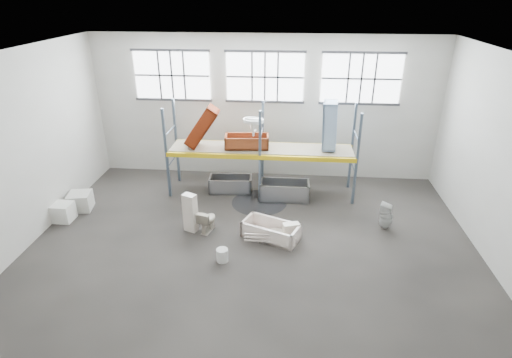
# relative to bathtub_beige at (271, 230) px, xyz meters

# --- Properties ---
(floor) EXTENTS (12.00, 10.00, 0.10)m
(floor) POSITION_rel_bathtub_beige_xyz_m (-0.49, -0.67, -0.28)
(floor) COLOR #4D4742
(floor) RESTS_ON ground
(ceiling) EXTENTS (12.00, 10.00, 0.10)m
(ceiling) POSITION_rel_bathtub_beige_xyz_m (-0.49, -0.67, 4.82)
(ceiling) COLOR silver
(ceiling) RESTS_ON ground
(wall_back) EXTENTS (12.00, 0.10, 5.00)m
(wall_back) POSITION_rel_bathtub_beige_xyz_m (-0.49, 4.38, 2.27)
(wall_back) COLOR beige
(wall_back) RESTS_ON ground
(wall_front) EXTENTS (12.00, 0.10, 5.00)m
(wall_front) POSITION_rel_bathtub_beige_xyz_m (-0.49, -5.72, 2.27)
(wall_front) COLOR #9E9B93
(wall_front) RESTS_ON ground
(wall_left) EXTENTS (0.10, 10.00, 5.00)m
(wall_left) POSITION_rel_bathtub_beige_xyz_m (-6.54, -0.67, 2.27)
(wall_left) COLOR #AEABA2
(wall_left) RESTS_ON ground
(window_left) EXTENTS (2.60, 0.04, 1.60)m
(window_left) POSITION_rel_bathtub_beige_xyz_m (-3.69, 4.27, 3.37)
(window_left) COLOR white
(window_left) RESTS_ON wall_back
(window_mid) EXTENTS (2.60, 0.04, 1.60)m
(window_mid) POSITION_rel_bathtub_beige_xyz_m (-0.49, 4.27, 3.37)
(window_mid) COLOR white
(window_mid) RESTS_ON wall_back
(window_right) EXTENTS (2.60, 0.04, 1.60)m
(window_right) POSITION_rel_bathtub_beige_xyz_m (2.71, 4.27, 3.37)
(window_right) COLOR white
(window_right) RESTS_ON wall_back
(rack_upright_la) EXTENTS (0.08, 0.08, 3.00)m
(rack_upright_la) POSITION_rel_bathtub_beige_xyz_m (-3.49, 2.23, 1.27)
(rack_upright_la) COLOR slate
(rack_upright_la) RESTS_ON floor
(rack_upright_lb) EXTENTS (0.08, 0.08, 3.00)m
(rack_upright_lb) POSITION_rel_bathtub_beige_xyz_m (-3.49, 3.43, 1.27)
(rack_upright_lb) COLOR slate
(rack_upright_lb) RESTS_ON floor
(rack_upright_ma) EXTENTS (0.08, 0.08, 3.00)m
(rack_upright_ma) POSITION_rel_bathtub_beige_xyz_m (-0.49, 2.23, 1.27)
(rack_upright_ma) COLOR slate
(rack_upright_ma) RESTS_ON floor
(rack_upright_mb) EXTENTS (0.08, 0.08, 3.00)m
(rack_upright_mb) POSITION_rel_bathtub_beige_xyz_m (-0.49, 3.43, 1.27)
(rack_upright_mb) COLOR slate
(rack_upright_mb) RESTS_ON floor
(rack_upright_ra) EXTENTS (0.08, 0.08, 3.00)m
(rack_upright_ra) POSITION_rel_bathtub_beige_xyz_m (2.51, 2.23, 1.27)
(rack_upright_ra) COLOR slate
(rack_upright_ra) RESTS_ON floor
(rack_upright_rb) EXTENTS (0.08, 0.08, 3.00)m
(rack_upright_rb) POSITION_rel_bathtub_beige_xyz_m (2.51, 3.43, 1.27)
(rack_upright_rb) COLOR slate
(rack_upright_rb) RESTS_ON floor
(rack_beam_front) EXTENTS (6.00, 0.10, 0.14)m
(rack_beam_front) POSITION_rel_bathtub_beige_xyz_m (-0.49, 2.23, 1.27)
(rack_beam_front) COLOR yellow
(rack_beam_front) RESTS_ON floor
(rack_beam_back) EXTENTS (6.00, 0.10, 0.14)m
(rack_beam_back) POSITION_rel_bathtub_beige_xyz_m (-0.49, 3.43, 1.27)
(rack_beam_back) COLOR yellow
(rack_beam_back) RESTS_ON floor
(shelf_deck) EXTENTS (5.90, 1.10, 0.03)m
(shelf_deck) POSITION_rel_bathtub_beige_xyz_m (-0.49, 2.83, 1.35)
(shelf_deck) COLOR gray
(shelf_deck) RESTS_ON floor
(wet_patch) EXTENTS (1.80, 1.80, 0.00)m
(wet_patch) POSITION_rel_bathtub_beige_xyz_m (-0.49, 2.03, -0.23)
(wet_patch) COLOR black
(wet_patch) RESTS_ON floor
(bathtub_beige) EXTENTS (1.71, 1.27, 0.46)m
(bathtub_beige) POSITION_rel_bathtub_beige_xyz_m (0.00, 0.00, 0.00)
(bathtub_beige) COLOR silver
(bathtub_beige) RESTS_ON floor
(cistern_spare) EXTENTS (0.49, 0.34, 0.42)m
(cistern_spare) POSITION_rel_bathtub_beige_xyz_m (0.55, -0.02, 0.05)
(cistern_spare) COLOR silver
(cistern_spare) RESTS_ON bathtub_beige
(sink_in_tub) EXTENTS (0.55, 0.55, 0.16)m
(sink_in_tub) POSITION_rel_bathtub_beige_xyz_m (0.13, -0.07, -0.07)
(sink_in_tub) COLOR beige
(sink_in_tub) RESTS_ON bathtub_beige
(toilet_beige) EXTENTS (0.56, 0.75, 0.68)m
(toilet_beige) POSITION_rel_bathtub_beige_xyz_m (-1.83, 0.21, 0.11)
(toilet_beige) COLOR beige
(toilet_beige) RESTS_ON floor
(cistern_tall) EXTENTS (0.43, 0.36, 1.14)m
(cistern_tall) POSITION_rel_bathtub_beige_xyz_m (-2.30, 0.19, 0.34)
(cistern_tall) COLOR beige
(cistern_tall) RESTS_ON floor
(toilet_white) EXTENTS (0.47, 0.47, 0.80)m
(toilet_white) POSITION_rel_bathtub_beige_xyz_m (3.26, 0.79, 0.17)
(toilet_white) COLOR silver
(toilet_white) RESTS_ON floor
(steel_tub_left) EXTENTS (1.47, 0.75, 0.52)m
(steel_tub_left) POSITION_rel_bathtub_beige_xyz_m (-1.53, 2.78, 0.03)
(steel_tub_left) COLOR #B1B2B9
(steel_tub_left) RESTS_ON floor
(steel_tub_right) EXTENTS (1.61, 0.76, 0.59)m
(steel_tub_right) POSITION_rel_bathtub_beige_xyz_m (0.31, 2.39, 0.07)
(steel_tub_right) COLOR #AEB0B6
(steel_tub_right) RESTS_ON floor
(rust_tub_flat) EXTENTS (1.46, 0.78, 0.40)m
(rust_tub_flat) POSITION_rel_bathtub_beige_xyz_m (-0.96, 2.78, 1.59)
(rust_tub_flat) COLOR #953B14
(rust_tub_flat) RESTS_ON shelf_deck
(rust_tub_tilted) EXTENTS (1.18, 0.73, 1.39)m
(rust_tub_tilted) POSITION_rel_bathtub_beige_xyz_m (-2.39, 2.73, 2.07)
(rust_tub_tilted) COLOR #84320B
(rust_tub_tilted) RESTS_ON shelf_deck
(sink_on_shelf) EXTENTS (0.75, 0.63, 0.58)m
(sink_on_shelf) POSITION_rel_bathtub_beige_xyz_m (-0.73, 2.62, 1.87)
(sink_on_shelf) COLOR silver
(sink_on_shelf) RESTS_ON rust_tub_flat
(blue_tub_upright) EXTENTS (0.56, 0.76, 1.53)m
(blue_tub_upright) POSITION_rel_bathtub_beige_xyz_m (1.67, 2.88, 2.17)
(blue_tub_upright) COLOR #8EADD3
(blue_tub_upright) RESTS_ON shelf_deck
(bucket) EXTENTS (0.32, 0.32, 0.35)m
(bucket) POSITION_rel_bathtub_beige_xyz_m (-1.17, -1.19, -0.05)
(bucket) COLOR silver
(bucket) RESTS_ON floor
(carton_near) EXTENTS (0.64, 0.55, 0.54)m
(carton_near) POSITION_rel_bathtub_beige_xyz_m (-6.26, 0.41, 0.04)
(carton_near) COLOR white
(carton_near) RESTS_ON floor
(carton_far) EXTENTS (0.77, 0.77, 0.55)m
(carton_far) POSITION_rel_bathtub_beige_xyz_m (-6.03, 1.11, 0.05)
(carton_far) COLOR beige
(carton_far) RESTS_ON floor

